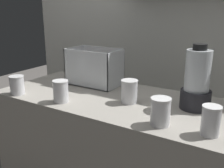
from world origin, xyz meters
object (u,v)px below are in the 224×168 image
object	(u,v)px
carrot_display_bin	(95,74)
juice_cup_carrot_left	(61,92)
juice_cup_mango_middle	(129,93)
juice_cup_carrot_right	(160,113)
blender_pitcher	(197,82)
juice_cup_beet_far_left	(17,86)
juice_cup_carrot_far_right	(211,122)

from	to	relation	value
carrot_display_bin	juice_cup_carrot_left	world-z (taller)	carrot_display_bin
juice_cup_carrot_left	juice_cup_mango_middle	world-z (taller)	juice_cup_mango_middle
juice_cup_carrot_right	blender_pitcher	bearing A→B (deg)	74.84
carrot_display_bin	blender_pitcher	bearing A→B (deg)	-7.13
juice_cup_beet_far_left	juice_cup_carrot_far_right	distance (m)	1.12
juice_cup_mango_middle	carrot_display_bin	bearing A→B (deg)	152.22
carrot_display_bin	juice_cup_carrot_far_right	distance (m)	0.91
carrot_display_bin	juice_cup_carrot_left	size ratio (longest dim) A/B	2.84
juice_cup_carrot_right	juice_cup_carrot_far_right	bearing A→B (deg)	4.88
juice_cup_carrot_left	juice_cup_carrot_right	xyz separation A→B (m)	(0.59, 0.01, -0.00)
carrot_display_bin	juice_cup_mango_middle	size ratio (longest dim) A/B	2.72
carrot_display_bin	blender_pitcher	world-z (taller)	blender_pitcher
juice_cup_carrot_right	juice_cup_carrot_far_right	xyz separation A→B (m)	(0.21, 0.02, 0.00)
juice_cup_carrot_left	juice_cup_mango_middle	xyz separation A→B (m)	(0.33, 0.19, -0.00)
blender_pitcher	juice_cup_carrot_right	size ratio (longest dim) A/B	2.64
juice_cup_carrot_right	carrot_display_bin	bearing A→B (deg)	148.91
carrot_display_bin	juice_cup_beet_far_left	distance (m)	0.51
juice_cup_carrot_left	juice_cup_carrot_right	distance (m)	0.59
blender_pitcher	juice_cup_mango_middle	world-z (taller)	blender_pitcher
juice_cup_carrot_left	blender_pitcher	bearing A→B (deg)	24.16
carrot_display_bin	juice_cup_carrot_far_right	bearing A→B (deg)	-23.13
juice_cup_carrot_far_right	carrot_display_bin	bearing A→B (deg)	156.87
juice_cup_beet_far_left	blender_pitcher	bearing A→B (deg)	18.89
blender_pitcher	juice_cup_carrot_right	world-z (taller)	blender_pitcher
blender_pitcher	juice_cup_carrot_left	size ratio (longest dim) A/B	2.74
juice_cup_mango_middle	juice_cup_carrot_far_right	size ratio (longest dim) A/B	1.00
blender_pitcher	juice_cup_carrot_far_right	bearing A→B (deg)	-63.32
carrot_display_bin	juice_cup_beet_far_left	xyz separation A→B (m)	(-0.28, -0.43, -0.03)
blender_pitcher	carrot_display_bin	bearing A→B (deg)	172.87
juice_cup_mango_middle	juice_cup_carrot_right	xyz separation A→B (m)	(0.26, -0.18, 0.00)
juice_cup_carrot_left	juice_cup_mango_middle	bearing A→B (deg)	30.25
carrot_display_bin	juice_cup_carrot_far_right	size ratio (longest dim) A/B	2.73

